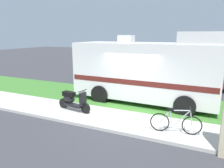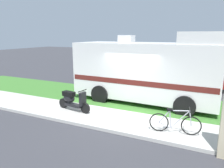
{
  "view_description": "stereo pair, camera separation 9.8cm",
  "coord_description": "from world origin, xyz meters",
  "px_view_note": "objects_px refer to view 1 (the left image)",
  "views": [
    {
      "loc": [
        3.12,
        -8.3,
        3.3
      ],
      "look_at": [
        -0.82,
        0.3,
        1.1
      ],
      "focal_mm": 33.99,
      "sensor_mm": 36.0,
      "label": 1
    },
    {
      "loc": [
        3.21,
        -8.26,
        3.3
      ],
      "look_at": [
        -0.82,
        0.3,
        1.1
      ],
      "focal_mm": 33.99,
      "sensor_mm": 36.0,
      "label": 2
    }
  ],
  "objects_px": {
    "bottle_green": "(224,129)",
    "bicycle": "(176,122)",
    "motorhome_rv": "(147,70)",
    "scooter": "(73,100)"
  },
  "relations": [
    {
      "from": "scooter",
      "to": "bicycle",
      "type": "height_order",
      "value": "scooter"
    },
    {
      "from": "scooter",
      "to": "bicycle",
      "type": "xyz_separation_m",
      "value": [
        4.33,
        -0.39,
        -0.09
      ]
    },
    {
      "from": "bottle_green",
      "to": "motorhome_rv",
      "type": "bearing_deg",
      "value": 144.29
    },
    {
      "from": "motorhome_rv",
      "to": "scooter",
      "type": "bearing_deg",
      "value": -130.64
    },
    {
      "from": "scooter",
      "to": "bicycle",
      "type": "distance_m",
      "value": 4.35
    },
    {
      "from": "motorhome_rv",
      "to": "bicycle",
      "type": "bearing_deg",
      "value": -59.69
    },
    {
      "from": "motorhome_rv",
      "to": "bicycle",
      "type": "xyz_separation_m",
      "value": [
        1.89,
        -3.24,
        -1.15
      ]
    },
    {
      "from": "bottle_green",
      "to": "bicycle",
      "type": "bearing_deg",
      "value": -151.84
    },
    {
      "from": "scooter",
      "to": "bicycle",
      "type": "relative_size",
      "value": 1.02
    },
    {
      "from": "motorhome_rv",
      "to": "scooter",
      "type": "relative_size",
      "value": 4.08
    }
  ]
}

